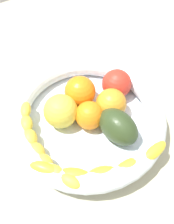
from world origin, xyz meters
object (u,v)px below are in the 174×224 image
orange_front (88,116)px  avocado_dark (118,127)px  banana_draped_right (102,170)px  banana_draped_left (39,148)px  orange_mid_right (111,104)px  fruit_bowl (87,118)px  orange_mid_left (80,92)px  tomato_red (117,84)px  apple_yellow (61,111)px

orange_front → avocado_dark: bearing=-146.1°
orange_front → banana_draped_right: bearing=159.8°
banana_draped_right → avocado_dark: 9.22cm
banana_draped_left → orange_mid_right: orange_mid_right is taller
orange_front → avocado_dark: avocado_dark is taller
banana_draped_left → avocado_dark: (-4.53, -14.85, 0.62)cm
fruit_bowl → orange_mid_right: bearing=-101.6°
orange_mid_left → tomato_red: size_ratio=1.03×
banana_draped_right → tomato_red: bearing=-44.4°
orange_mid_right → apple_yellow: apple_yellow is taller
fruit_bowl → banana_draped_right: bearing=159.3°
fruit_bowl → apple_yellow: bearing=58.3°
banana_draped_left → orange_mid_left: (6.83, -13.28, 1.03)cm
orange_mid_right → fruit_bowl: bearing=78.4°
orange_front → orange_mid_right: (-0.17, -5.72, 0.29)cm
apple_yellow → orange_mid_left: bearing=-68.8°
banana_draped_left → avocado_dark: avocado_dark is taller
orange_mid_left → orange_mid_right: size_ratio=1.05×
orange_mid_left → apple_yellow: 6.51cm
orange_mid_right → avocado_dark: orange_mid_right is taller
fruit_bowl → avocado_dark: (-6.22, -3.13, 2.09)cm
apple_yellow → avocado_dark: (-9.01, -7.64, -0.51)cm
orange_front → orange_mid_left: bearing=-18.2°
orange_mid_left → avocado_dark: 11.48cm
banana_draped_left → orange_mid_left: size_ratio=3.27×
orange_front → tomato_red: 10.68cm
fruit_bowl → avocado_dark: size_ratio=3.64×
fruit_bowl → orange_front: orange_front is taller
tomato_red → orange_mid_right: bearing=131.3°
orange_front → apple_yellow: apple_yellow is taller
banana_draped_left → banana_draped_right: size_ratio=0.92×
orange_mid_right → tomato_red: tomato_red is taller
orange_mid_left → avocado_dark: orange_mid_left is taller
orange_mid_left → banana_draped_left: bearing=117.2°
apple_yellow → avocado_dark: 11.82cm
banana_draped_left → tomato_red: 21.79cm
orange_front → orange_mid_left: size_ratio=0.86×
banana_draped_left → tomato_red: (4.40, -21.33, 0.92)cm
tomato_red → banana_draped_left: bearing=101.6°
fruit_bowl → banana_draped_left: 11.93cm
apple_yellow → tomato_red: apple_yellow is taller
orange_mid_right → banana_draped_left: bearing=92.0°
fruit_bowl → orange_mid_right: (-1.08, -5.28, 2.34)cm
banana_draped_left → tomato_red: size_ratio=3.38×
banana_draped_left → avocado_dark: size_ratio=2.48×
fruit_bowl → orange_mid_right: size_ratio=5.05×
banana_draped_left → orange_front: 11.33cm
banana_draped_left → orange_mid_left: orange_mid_left is taller
apple_yellow → avocado_dark: apple_yellow is taller
orange_mid_left → tomato_red: 8.41cm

